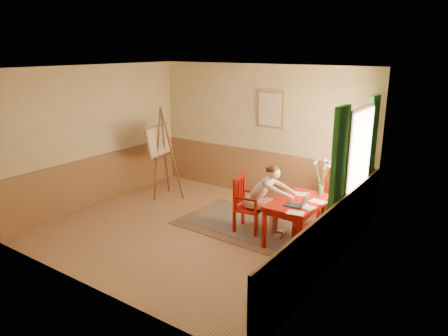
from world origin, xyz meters
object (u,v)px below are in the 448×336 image
Objects in this scene: table at (298,206)px; figure at (264,196)px; chair_back at (333,196)px; laptop at (297,204)px; chair_left at (247,204)px; easel at (160,144)px.

figure is (-0.61, -0.06, 0.06)m from table.
figure reaches higher than table.
figure reaches higher than chair_back.
chair_back reaches higher than laptop.
figure reaches higher than chair_left.
chair_back is 2.80× the size of laptop.
figure is 0.73m from laptop.
chair_left is 2.60m from easel.
table is 1.23× the size of chair_left.
easel reaches higher than figure.
easel is at bearing 170.90° from figure.
chair_back is (1.10, 1.22, 0.01)m from chair_left.
table is 1.13m from chair_back.
table is 3.44m from easel.
table is 0.61m from figure.
laptop is (0.70, -0.19, 0.07)m from figure.
chair_left is 0.50× the size of easel.
easel reaches higher than chair_back.
figure is 3.46× the size of laptop.
chair_left is at bearing -11.35° from easel.
table is 1.19× the size of chair_back.
figure is 2.84m from easel.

